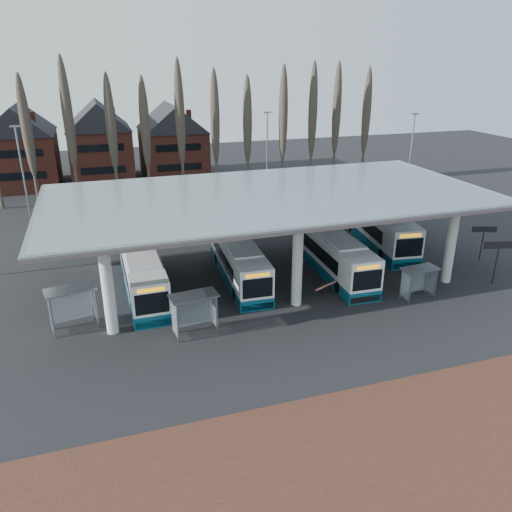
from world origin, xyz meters
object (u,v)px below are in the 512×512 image
object	(u,v)px
bus_1	(238,260)
shelter_2	(418,276)
bus_3	(378,227)
shelter_1	(194,305)
bus_0	(142,272)
bus_2	(332,253)
shelter_0	(71,299)

from	to	relation	value
bus_1	shelter_2	bearing A→B (deg)	-30.16
bus_3	shelter_2	size ratio (longest dim) A/B	4.76
shelter_1	shelter_2	size ratio (longest dim) A/B	1.15
bus_0	bus_3	world-z (taller)	bus_3
bus_2	shelter_1	distance (m)	13.38
bus_3	shelter_0	xyz separation A→B (m)	(-25.53, -7.46, 0.41)
bus_1	shelter_1	xyz separation A→B (m)	(-4.75, -6.91, 0.47)
bus_3	shelter_2	world-z (taller)	bus_3
bus_3	shelter_1	xyz separation A→B (m)	(-18.60, -10.35, 0.33)
bus_0	shelter_2	distance (m)	19.16
bus_0	shelter_1	size ratio (longest dim) A/B	3.74
bus_2	bus_0	bearing A→B (deg)	178.56
bus_0	bus_1	size ratio (longest dim) A/B	1.01
bus_2	shelter_2	bearing A→B (deg)	-57.25
shelter_2	bus_3	bearing A→B (deg)	69.31
bus_2	bus_1	bearing A→B (deg)	174.46
shelter_0	shelter_2	size ratio (longest dim) A/B	1.23
shelter_0	shelter_1	world-z (taller)	shelter_0
bus_1	bus_3	bearing A→B (deg)	16.81
bus_3	shelter_2	bearing A→B (deg)	-98.60
bus_2	shelter_1	bearing A→B (deg)	-151.46
bus_1	bus_2	size ratio (longest dim) A/B	0.96
bus_0	shelter_0	bearing A→B (deg)	-139.68
shelter_1	shelter_0	bearing A→B (deg)	150.68
bus_2	shelter_0	size ratio (longest dim) A/B	3.63
shelter_2	bus_0	bearing A→B (deg)	154.50
bus_0	shelter_0	xyz separation A→B (m)	(-4.60, -3.96, 0.53)
bus_2	bus_3	distance (m)	7.96
bus_0	bus_3	size ratio (longest dim) A/B	0.91
shelter_1	shelter_2	world-z (taller)	shelter_1
bus_1	shelter_1	world-z (taller)	bus_1
bus_1	bus_3	world-z (taller)	bus_3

